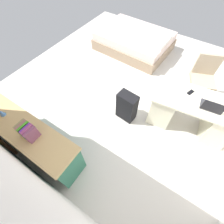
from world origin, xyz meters
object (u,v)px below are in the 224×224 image
object	(u,v)px
credenza	(32,139)
computer_mouse	(194,101)
cell_phone_by_mouse	(191,92)
laptop	(212,107)
desk	(191,113)
bed	(135,41)
figurine_small	(1,113)
suitcase_black	(127,107)
office_chair	(201,81)

from	to	relation	value
credenza	computer_mouse	xyz separation A→B (m)	(-1.89, -1.86, 0.37)
cell_phone_by_mouse	laptop	bearing A→B (deg)	174.39
laptop	cell_phone_by_mouse	world-z (taller)	laptop
desk	computer_mouse	world-z (taller)	computer_mouse
desk	bed	bearing A→B (deg)	-38.95
computer_mouse	figurine_small	world-z (taller)	figurine_small
suitcase_black	cell_phone_by_mouse	world-z (taller)	cell_phone_by_mouse
bed	suitcase_black	xyz separation A→B (m)	(-0.99, 2.12, 0.07)
bed	cell_phone_by_mouse	bearing A→B (deg)	140.18
suitcase_black	cell_phone_by_mouse	distance (m)	1.12
computer_mouse	figurine_small	distance (m)	2.97
desk	suitcase_black	distance (m)	1.15
desk	credenza	bearing A→B (deg)	44.29
laptop	office_chair	bearing A→B (deg)	-74.19
suitcase_black	computer_mouse	bearing A→B (deg)	-152.14
laptop	suitcase_black	bearing A→B (deg)	17.97
office_chair	laptop	size ratio (longest dim) A/B	2.79
office_chair	cell_phone_by_mouse	size ratio (longest dim) A/B	6.91
computer_mouse	credenza	bearing A→B (deg)	36.70
office_chair	suitcase_black	world-z (taller)	office_chair
credenza	suitcase_black	size ratio (longest dim) A/B	2.86
office_chair	computer_mouse	distance (m)	1.00
desk	cell_phone_by_mouse	size ratio (longest dim) A/B	11.15
bed	laptop	bearing A→B (deg)	142.29
computer_mouse	bed	bearing A→B (deg)	-48.89
computer_mouse	figurine_small	bearing A→B (deg)	30.97
credenza	laptop	world-z (taller)	laptop
office_chair	bed	bearing A→B (deg)	-21.56
figurine_small	laptop	bearing A→B (deg)	-144.34
bed	laptop	xyz separation A→B (m)	(-2.23, 1.72, 0.53)
bed	cell_phone_by_mouse	distance (m)	2.48
credenza	cell_phone_by_mouse	distance (m)	2.72
bed	credenza	bearing A→B (deg)	91.17
credenza	laptop	bearing A→B (deg)	-139.36
desk	office_chair	size ratio (longest dim) A/B	1.61
suitcase_black	figurine_small	xyz separation A→B (m)	(1.35, 1.45, 0.48)
office_chair	bed	world-z (taller)	office_chair
laptop	computer_mouse	distance (m)	0.27
figurine_small	bed	bearing A→B (deg)	-95.63
credenza	computer_mouse	bearing A→B (deg)	-135.55
credenza	laptop	xyz separation A→B (m)	(-2.15, -1.85, 0.41)
bed	suitcase_black	world-z (taller)	suitcase_black
laptop	cell_phone_by_mouse	size ratio (longest dim) A/B	2.48
suitcase_black	figurine_small	world-z (taller)	figurine_small
bed	figurine_small	distance (m)	3.63
credenza	figurine_small	world-z (taller)	figurine_small
credenza	computer_mouse	distance (m)	2.68
bed	office_chair	bearing A→B (deg)	158.44
suitcase_black	laptop	distance (m)	1.38
cell_phone_by_mouse	bed	bearing A→B (deg)	-20.69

